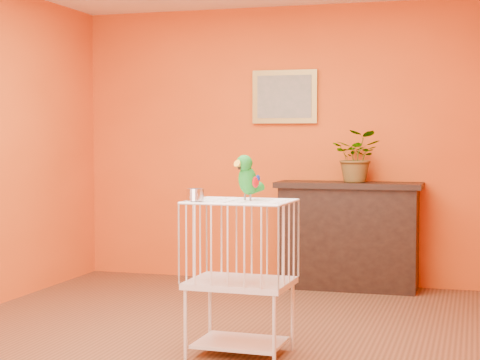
% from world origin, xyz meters
% --- Properties ---
extents(ground, '(4.50, 4.50, 0.00)m').
position_xyz_m(ground, '(0.00, 0.00, 0.00)').
color(ground, brown).
rests_on(ground, ground).
extents(room_shell, '(4.50, 4.50, 4.50)m').
position_xyz_m(room_shell, '(0.00, 0.00, 1.58)').
color(room_shell, '#E65715').
rests_on(room_shell, ground).
extents(console_cabinet, '(1.30, 0.47, 0.97)m').
position_xyz_m(console_cabinet, '(0.64, 2.02, 0.48)').
color(console_cabinet, black).
rests_on(console_cabinet, ground).
extents(potted_plant, '(0.44, 0.48, 0.36)m').
position_xyz_m(potted_plant, '(0.72, 2.05, 1.15)').
color(potted_plant, '#26722D').
rests_on(potted_plant, console_cabinet).
extents(framed_picture, '(0.62, 0.04, 0.50)m').
position_xyz_m(framed_picture, '(0.00, 2.22, 1.75)').
color(framed_picture, '#A4873A').
rests_on(framed_picture, room_shell).
extents(birdcage, '(0.64, 0.50, 0.97)m').
position_xyz_m(birdcage, '(0.33, -0.38, 0.50)').
color(birdcage, silver).
rests_on(birdcage, ground).
extents(feed_cup, '(0.11, 0.11, 0.07)m').
position_xyz_m(feed_cup, '(0.08, -0.52, 1.01)').
color(feed_cup, silver).
rests_on(feed_cup, birdcage).
extents(parrot, '(0.17, 0.25, 0.29)m').
position_xyz_m(parrot, '(0.36, -0.33, 1.12)').
color(parrot, '#59544C').
rests_on(parrot, birdcage).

